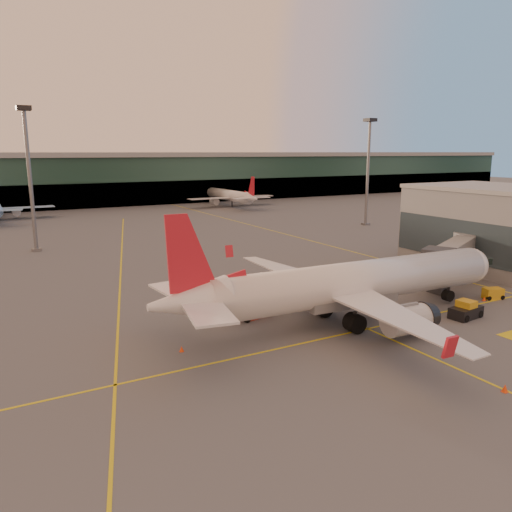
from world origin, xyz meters
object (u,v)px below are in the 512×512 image
catering_truck (251,295)px  gpu_cart (493,294)px  pushback_tug (466,311)px  main_airplane (347,285)px

catering_truck → gpu_cart: 30.64m
catering_truck → pushback_tug: size_ratio=1.51×
catering_truck → gpu_cart: catering_truck is taller
gpu_cart → catering_truck: bearing=-177.9°
catering_truck → pushback_tug: (20.39, -11.74, -1.70)m
gpu_cart → pushback_tug: size_ratio=0.66×
main_airplane → pushback_tug: main_airplane is taller
main_airplane → catering_truck: size_ratio=6.90×
gpu_cart → pushback_tug: bearing=-142.2°
pushback_tug → gpu_cart: bearing=12.7°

